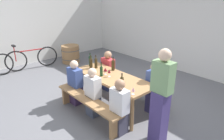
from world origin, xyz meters
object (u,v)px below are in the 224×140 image
object	(u,v)px
wine_bottle_1	(122,82)
parked_bicycle_0	(32,58)
wine_glass_2	(109,72)
wine_bottle_5	(91,63)
wine_glass_1	(105,70)
wine_bottle_3	(90,61)
seated_guest_far_1	(154,89)
wine_glass_0	(133,89)
bench_far	(132,84)
tasting_table	(112,80)
seated_guest_far_0	(108,72)
wine_bottle_2	(113,65)
wine_bottle_4	(96,63)
seated_guest_near_0	(75,84)
seated_guest_near_2	(119,108)
seated_guest_near_1	(93,94)
wine_bottle_0	(101,71)
wine_barrel	(71,54)
bench_near	(88,103)
standing_host	(161,99)

from	to	relation	value
wine_bottle_1	parked_bicycle_0	size ratio (longest dim) A/B	0.17
wine_glass_2	wine_bottle_5	bearing A→B (deg)	177.80
wine_bottle_1	wine_glass_1	distance (m)	0.75
wine_bottle_3	seated_guest_far_1	xyz separation A→B (m)	(1.64, 0.45, -0.32)
wine_glass_0	wine_glass_2	size ratio (longest dim) A/B	0.88
bench_far	wine_glass_0	xyz separation A→B (m)	(0.88, -0.96, 0.50)
tasting_table	seated_guest_far_0	size ratio (longest dim) A/B	1.84
wine_bottle_2	wine_glass_2	size ratio (longest dim) A/B	1.98
wine_bottle_4	seated_guest_far_0	bearing A→B (deg)	99.85
bench_far	wine_bottle_3	size ratio (longest dim) A/B	5.59
wine_glass_1	parked_bicycle_0	world-z (taller)	wine_glass_1
wine_glass_0	wine_glass_1	bearing A→B (deg)	166.79
wine_glass_2	seated_guest_near_0	bearing A→B (deg)	-144.49
wine_bottle_5	seated_guest_far_0	size ratio (longest dim) A/B	0.30
seated_guest_near_2	parked_bicycle_0	world-z (taller)	seated_guest_near_2
wine_bottle_2	wine_glass_1	xyz separation A→B (m)	(0.09, -0.31, -0.01)
seated_guest_near_0	seated_guest_near_1	size ratio (longest dim) A/B	0.99
wine_bottle_0	seated_guest_near_2	distance (m)	1.08
seated_guest_near_0	wine_bottle_1	bearing A→B (deg)	-76.86
bench_far	seated_guest_far_1	xyz separation A→B (m)	(0.76, -0.15, 0.21)
wine_bottle_4	seated_guest_far_1	size ratio (longest dim) A/B	0.29
wine_bottle_2	wine_bottle_4	bearing A→B (deg)	-152.10
wine_glass_0	parked_bicycle_0	distance (m)	4.62
wine_bottle_0	seated_guest_far_0	xyz separation A→B (m)	(-0.56, 0.68, -0.36)
wine_bottle_4	wine_bottle_5	size ratio (longest dim) A/B	1.01
wine_glass_1	tasting_table	bearing A→B (deg)	10.66
wine_bottle_2	seated_guest_near_0	distance (m)	0.98
wine_bottle_0	parked_bicycle_0	size ratio (longest dim) A/B	0.19
wine_glass_0	wine_glass_1	world-z (taller)	wine_glass_1
seated_guest_far_0	wine_barrel	distance (m)	2.73
bench_near	wine_bottle_0	xyz separation A→B (m)	(-0.18, 0.52, 0.51)
wine_bottle_0	wine_bottle_4	world-z (taller)	wine_bottle_4
wine_bottle_5	wine_barrel	world-z (taller)	wine_bottle_5
seated_guest_near_1	standing_host	world-z (taller)	standing_host
wine_bottle_4	wine_bottle_5	xyz separation A→B (m)	(-0.07, -0.10, -0.00)
seated_guest_near_0	wine_bottle_0	bearing A→B (deg)	-54.52
wine_glass_2	seated_guest_far_1	bearing A→B (deg)	36.15
wine_bottle_5	wine_barrel	size ratio (longest dim) A/B	0.48
wine_glass_1	wine_bottle_5	bearing A→B (deg)	179.22
seated_guest_near_2	wine_bottle_0	bearing A→B (deg)	69.14
wine_bottle_0	wine_bottle_3	world-z (taller)	wine_bottle_3
wine_glass_2	wine_bottle_1	bearing A→B (deg)	-17.53
bench_near	wine_bottle_2	world-z (taller)	wine_bottle_2
bench_far	wine_bottle_2	world-z (taller)	wine_bottle_2
wine_glass_0	seated_guest_near_1	world-z (taller)	seated_guest_near_1
wine_bottle_0	seated_guest_far_0	size ratio (longest dim) A/B	0.30
wine_barrel	parked_bicycle_0	size ratio (longest dim) A/B	0.40
tasting_table	wine_glass_1	world-z (taller)	wine_glass_1
wine_bottle_0	seated_guest_near_0	world-z (taller)	wine_bottle_0
wine_glass_0	parked_bicycle_0	xyz separation A→B (m)	(-4.60, -0.07, -0.48)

